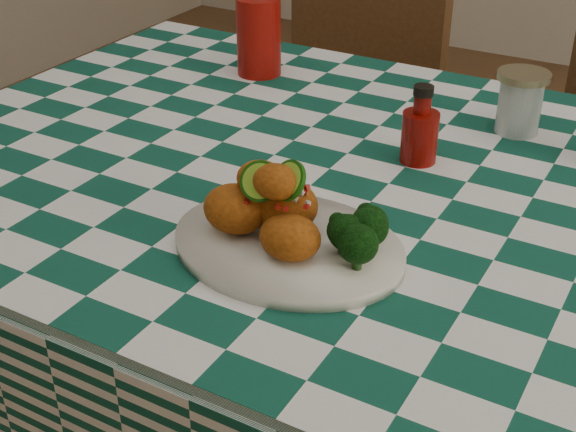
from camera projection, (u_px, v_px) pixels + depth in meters
The scene contains 8 objects.
dining_table at pixel (375, 378), 1.43m from camera, with size 1.66×1.06×0.79m, color #0F4636, non-canonical shape.
plate at pixel (288, 246), 1.06m from camera, with size 0.32×0.25×0.02m, color silver, non-canonical shape.
fried_chicken_pile at pixel (280, 202), 1.04m from camera, with size 0.17×0.12×0.11m, color #B05211, non-canonical shape.
broccoli_side at pixel (351, 233), 1.02m from camera, with size 0.08×0.08×0.06m, color black, non-canonical shape.
red_tumbler at pixel (259, 36), 1.62m from camera, with size 0.09×0.09×0.16m, color #8E0C07.
ketchup_bottle at pixel (421, 124), 1.27m from camera, with size 0.06×0.06×0.13m, color #6B0905, non-canonical shape.
mason_jar at pixel (520, 103), 1.37m from camera, with size 0.09×0.09×0.11m, color #B2BCBA, non-canonical shape.
wooden_chair_left at pixel (321, 127), 2.10m from camera, with size 0.46×0.49×1.02m, color #472814, non-canonical shape.
Camera 1 is at (0.40, -1.03, 1.36)m, focal length 50.00 mm.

